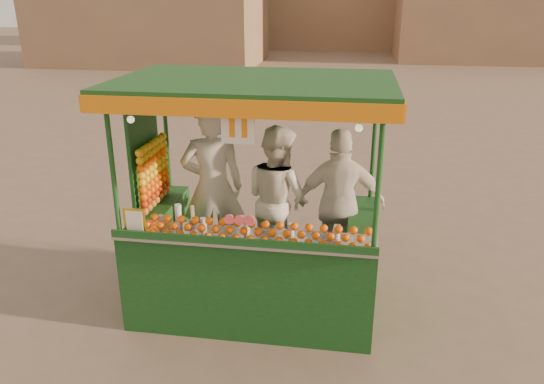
% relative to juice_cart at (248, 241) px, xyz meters
% --- Properties ---
extents(ground, '(90.00, 90.00, 0.00)m').
position_rel_juice_cart_xyz_m(ground, '(0.46, 0.04, -0.78)').
color(ground, brown).
rests_on(ground, ground).
extents(building_right, '(9.00, 6.00, 5.00)m').
position_rel_juice_cart_xyz_m(building_right, '(7.46, 24.04, 1.72)').
color(building_right, '#8F6F51').
rests_on(building_right, ground).
extents(juice_cart, '(2.63, 1.71, 2.39)m').
position_rel_juice_cart_xyz_m(juice_cart, '(0.00, 0.00, 0.00)').
color(juice_cart, '#103D16').
rests_on(juice_cart, ground).
extents(vendor_left, '(0.75, 0.59, 1.82)m').
position_rel_juice_cart_xyz_m(vendor_left, '(-0.45, 0.38, 0.41)').
color(vendor_left, silver).
rests_on(vendor_left, ground).
extents(vendor_middle, '(0.99, 0.98, 1.61)m').
position_rel_juice_cart_xyz_m(vendor_middle, '(0.25, 0.42, 0.31)').
color(vendor_middle, silver).
rests_on(vendor_middle, ground).
extents(vendor_right, '(0.99, 0.52, 1.61)m').
position_rel_juice_cart_xyz_m(vendor_right, '(0.90, 0.37, 0.31)').
color(vendor_right, silver).
rests_on(vendor_right, ground).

